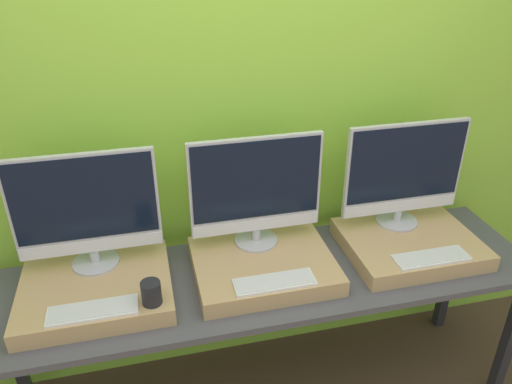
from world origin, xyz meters
TOP-DOWN VIEW (x-y plane):
  - wall_back at (0.00, 0.70)m, footprint 8.00×0.04m
  - workbench at (0.00, 0.32)m, footprint 2.42×0.63m
  - wooden_riser_left at (-0.70, 0.33)m, footprint 0.60×0.49m
  - monitor_left at (-0.70, 0.46)m, footprint 0.58×0.20m
  - keyboard_left at (-0.70, 0.15)m, footprint 0.33×0.11m
  - mug at (-0.48, 0.15)m, footprint 0.08×0.08m
  - wooden_riser_center at (0.00, 0.33)m, footprint 0.60×0.49m
  - monitor_center at (0.00, 0.46)m, footprint 0.58×0.20m
  - keyboard_center at (0.00, 0.15)m, footprint 0.33×0.11m
  - wooden_riser_right at (0.70, 0.33)m, footprint 0.60×0.49m
  - monitor_right at (0.70, 0.46)m, footprint 0.58×0.20m
  - keyboard_right at (0.70, 0.15)m, footprint 0.33×0.11m

SIDE VIEW (x-z plane):
  - workbench at x=0.00m, z-range 0.32..1.09m
  - wooden_riser_left at x=-0.70m, z-range 0.77..0.85m
  - wooden_riser_center at x=0.00m, z-range 0.77..0.85m
  - wooden_riser_right at x=0.70m, z-range 0.77..0.85m
  - keyboard_left at x=-0.70m, z-range 0.85..0.86m
  - keyboard_center at x=0.00m, z-range 0.85..0.86m
  - keyboard_right at x=0.70m, z-range 0.85..0.86m
  - mug at x=-0.48m, z-range 0.85..0.94m
  - monitor_left at x=-0.70m, z-range 0.86..1.37m
  - monitor_center at x=0.00m, z-range 0.86..1.37m
  - monitor_right at x=0.70m, z-range 0.86..1.37m
  - wall_back at x=0.00m, z-range 0.00..2.60m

